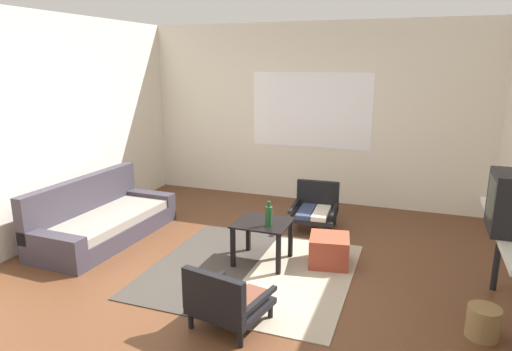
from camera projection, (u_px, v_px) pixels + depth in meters
ground_plane at (236, 286)px, 4.39m from camera, size 7.80×7.80×0.00m
far_wall_with_window at (312, 114)px, 6.84m from camera, size 5.60×0.13×2.70m
side_wall_left at (33, 131)px, 5.21m from camera, size 0.12×6.60×2.70m
area_rug at (251, 270)px, 4.71m from camera, size 2.05×2.04×0.01m
couch at (102, 221)px, 5.52m from camera, size 0.87×1.91×0.75m
coffee_table at (263, 230)px, 4.82m from camera, size 0.58×0.53×0.47m
armchair_by_window at (315, 208)px, 5.90m from camera, size 0.60×0.65×0.58m
armchair_striped_foreground at (226, 300)px, 3.64m from camera, size 0.67×0.65×0.55m
ottoman_orange at (329, 251)px, 4.81m from camera, size 0.47×0.47×0.33m
glass_bottle at (269, 216)px, 4.66m from camera, size 0.07×0.07×0.27m
wicker_basket at (483, 322)px, 3.55m from camera, size 0.25×0.25×0.26m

